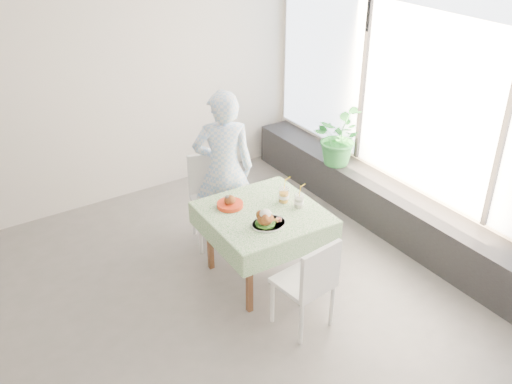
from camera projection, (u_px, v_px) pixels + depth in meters
floor at (166, 331)px, 4.97m from camera, size 6.00×6.00×0.00m
wall_back at (56, 96)px, 6.12m from camera, size 6.00×0.02×2.80m
wall_right at (427, 112)px, 5.72m from camera, size 0.02×5.00×2.80m
window_pane at (429, 88)px, 5.59m from camera, size 0.01×4.80×2.18m
window_ledge at (399, 215)px, 6.18m from camera, size 0.40×4.80×0.50m
cafe_table at (263, 237)px, 5.44m from camera, size 1.07×1.07×0.74m
chair_far at (214, 217)px, 6.08m from camera, size 0.56×0.56×0.95m
chair_near at (304, 299)px, 4.91m from camera, size 0.47×0.47×0.90m
diner at (224, 170)px, 5.81m from camera, size 0.73×0.63×1.70m
main_dish at (267, 220)px, 5.06m from camera, size 0.32×0.32×0.17m
juice_cup_orange at (284, 196)px, 5.42m from camera, size 0.10×0.10×0.29m
juice_cup_lemonade at (299, 201)px, 5.34m from camera, size 0.09×0.09×0.27m
second_dish at (230, 203)px, 5.36m from camera, size 0.25×0.25×0.12m
potted_plant at (337, 137)px, 6.59m from camera, size 0.79×0.80×0.67m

